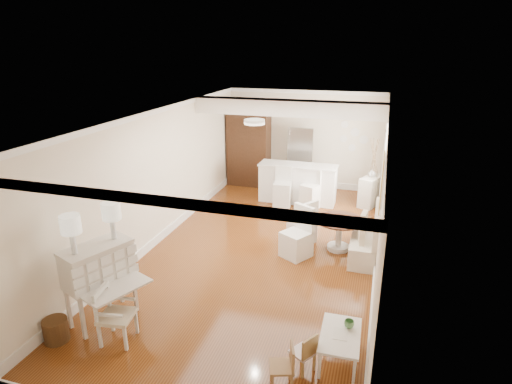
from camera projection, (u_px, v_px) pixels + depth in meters
The scene contains 19 objects.
room at pixel (269, 154), 8.37m from camera, with size 9.00×9.04×2.82m.
secretary_bureau at pixel (101, 283), 6.41m from camera, with size 0.98×1.00×1.26m, color silver.
gustavian_armchair at pixel (117, 315), 6.01m from camera, with size 0.48×0.48×0.84m, color beige.
wicker_basket at pixel (56, 330), 6.09m from camera, with size 0.34×0.34×0.34m, color #4B2F17.
kids_table at pixel (339, 348), 5.68m from camera, with size 0.51×0.86×0.43m, color white.
kids_chair_a at pixel (282, 366), 5.22m from camera, with size 0.30×0.30×0.61m, color olive.
kids_chair_b at pixel (303, 351), 5.50m from camera, with size 0.28×0.28×0.57m, color #AB864D.
banquette at pixel (365, 232), 8.49m from camera, with size 0.52×1.60×0.98m, color silver.
dining_table at pixel (339, 234), 8.74m from camera, with size 0.98×0.98×0.67m, color #492417.
slip_chair_near at pixel (296, 233), 8.40m from camera, with size 0.49×0.51×1.03m, color white.
slip_chair_far at pixel (302, 221), 9.04m from camera, with size 0.45×0.47×0.96m, color white.
breakfast_counter at pixel (298, 183), 11.35m from camera, with size 2.05×0.65×1.03m, color white.
bar_stool_left at pixel (282, 188), 10.91m from camera, with size 0.43×0.43×1.07m, color silver.
bar_stool_right at pixel (310, 190), 10.88m from camera, with size 0.40×0.40×1.01m, color white.
pantry_cabinet at pixel (249, 147), 12.58m from camera, with size 1.20×0.60×2.30m, color #381E11.
fridge at pixel (312, 160), 12.12m from camera, with size 0.75×0.65×1.80m, color silver.
sideboard at pixel (371, 191), 11.14m from camera, with size 0.36×0.82×0.78m, color beige.
pencil_cup at pixel (349, 324), 5.72m from camera, with size 0.13×0.13×0.11m, color #558F53.
branch_vase at pixel (372, 173), 11.02m from camera, with size 0.19×0.19×0.19m, color silver.
Camera 1 is at (2.15, -7.55, 4.04)m, focal length 30.00 mm.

